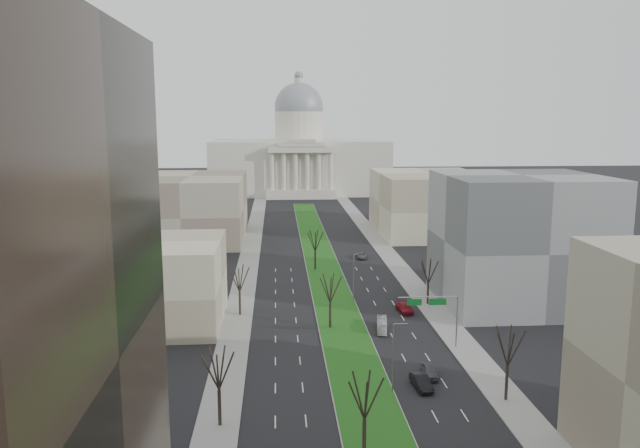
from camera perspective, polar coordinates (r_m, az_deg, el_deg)
name	(u,v)px	position (r m, az deg, el deg)	size (l,w,h in m)	color
ground	(324,270)	(142.46, 0.36, -4.21)	(600.00, 600.00, 0.00)	black
median	(324,270)	(141.45, 0.39, -4.27)	(8.00, 222.03, 0.20)	#999993
sidewalk_left	(241,303)	(118.14, -7.27, -7.19)	(5.00, 330.00, 0.15)	gray
sidewalk_right	(425,299)	(121.22, 9.61, -6.81)	(5.00, 330.00, 0.15)	gray
capitol	(299,157)	(288.23, -1.91, 6.11)	(80.00, 46.00, 55.00)	beige
building_beige_left	(143,283)	(108.77, -15.85, -5.18)	(26.00, 22.00, 14.00)	tan
building_grey_right	(519,240)	(120.63, 17.75, -1.39)	(28.00, 26.00, 24.00)	#5B5E60
building_far_left	(191,208)	(181.33, -11.72, 1.49)	(30.00, 40.00, 18.00)	gray
building_far_right	(429,203)	(190.15, 9.90, 1.92)	(30.00, 40.00, 18.00)	tan
tree_left_mid	(218,367)	(71.60, -9.27, -12.78)	(5.40, 5.40, 9.72)	black
tree_left_far	(239,277)	(109.57, -7.39, -4.86)	(5.28, 5.28, 9.50)	black
tree_right_mid	(509,345)	(79.90, 16.86, -10.54)	(5.52, 5.52, 9.94)	black
tree_right_far	(429,270)	(116.66, 9.90, -4.19)	(5.04, 5.04, 9.07)	black
tree_median_a	(365,394)	(64.53, 4.12, -15.28)	(5.40, 5.40, 9.72)	black
tree_median_b	(330,287)	(101.96, 0.95, -5.80)	(5.40, 5.40, 9.72)	black
tree_median_c	(315,240)	(140.81, -0.45, -1.46)	(5.40, 5.40, 9.72)	black
streetlamp_median_b	(394,357)	(79.88, 6.74, -11.98)	(1.90, 0.20, 9.16)	gray
streetlamp_median_c	(354,277)	(117.52, 3.12, -4.82)	(1.90, 0.20, 9.16)	gray
mast_arm_signs	(439,309)	(95.37, 10.87, -7.63)	(9.12, 0.24, 8.09)	gray
car_grey_near	(430,371)	(86.83, 9.98, -13.08)	(1.93, 4.79, 1.63)	#4B4D53
car_black	(421,382)	(83.29, 9.24, -14.05)	(1.80, 5.17, 1.70)	black
car_red	(404,308)	(113.08, 7.72, -7.60)	(2.18, 5.37, 1.56)	maroon
car_grey_far	(361,256)	(154.09, 3.80, -2.90)	(2.34, 5.08, 1.41)	#4A4E52
box_van	(382,325)	(103.25, 5.69, -9.17)	(1.54, 6.58, 1.83)	silver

